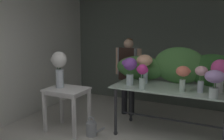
{
  "coord_description": "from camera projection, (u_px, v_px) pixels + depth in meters",
  "views": [
    {
      "loc": [
        1.3,
        -2.25,
        1.88
      ],
      "look_at": [
        -0.55,
        1.55,
        1.12
      ],
      "focal_mm": 40.91,
      "sensor_mm": 36.0,
      "label": 1
    }
  ],
  "objects": [
    {
      "name": "vase_lilac_ranunculus",
      "position": [
        214.0,
        80.0,
        3.53
      ],
      "size": [
        0.27,
        0.27,
        0.4
      ],
      "color": "silver",
      "rests_on": "display_table_glass"
    },
    {
      "name": "side_table_white",
      "position": [
        67.0,
        95.0,
        4.47
      ],
      "size": [
        0.7,
        0.56,
        0.77
      ],
      "color": "white",
      "rests_on": "ground"
    },
    {
      "name": "florist",
      "position": [
        128.0,
        68.0,
        5.23
      ],
      "size": [
        0.56,
        0.24,
        1.6
      ],
      "color": "#232328",
      "rests_on": "ground"
    },
    {
      "name": "display_table_glass",
      "position": [
        171.0,
        95.0,
        4.21
      ],
      "size": [
        1.9,
        0.91,
        0.86
      ],
      "color": "#B4CBBB",
      "rests_on": "ground"
    },
    {
      "name": "ground_plane",
      "position": [
        147.0,
        132.0,
        4.49
      ],
      "size": [
        7.99,
        7.99,
        0.0
      ],
      "primitive_type": "plane",
      "color": "beige"
    },
    {
      "name": "foliage_backdrop",
      "position": [
        174.0,
        68.0,
        4.46
      ],
      "size": [
        2.16,
        0.29,
        0.64
      ],
      "color": "#477F3D",
      "rests_on": "display_table_glass"
    },
    {
      "name": "vase_white_roses_tall",
      "position": [
        59.0,
        65.0,
        4.44
      ],
      "size": [
        0.31,
        0.27,
        0.64
      ],
      "color": "silver",
      "rests_on": "side_table_white"
    },
    {
      "name": "vase_fuchsia_snapdragons",
      "position": [
        220.0,
        72.0,
        3.84
      ],
      "size": [
        0.27,
        0.27,
        0.5
      ],
      "color": "silver",
      "rests_on": "display_table_glass"
    },
    {
      "name": "wall_back",
      "position": [
        173.0,
        43.0,
        5.84
      ],
      "size": [
        5.08,
        0.12,
        2.91
      ],
      "primitive_type": "cube",
      "color": "slate",
      "rests_on": "ground"
    },
    {
      "name": "vase_coral_roses",
      "position": [
        183.0,
        75.0,
        3.87
      ],
      "size": [
        0.22,
        0.21,
        0.4
      ],
      "color": "silver",
      "rests_on": "display_table_glass"
    },
    {
      "name": "wall_left",
      "position": [
        32.0,
        45.0,
        5.32
      ],
      "size": [
        0.12,
        3.75,
        2.91
      ],
      "primitive_type": "cube",
      "color": "silver",
      "rests_on": "ground"
    },
    {
      "name": "vase_violet_lilies",
      "position": [
        130.0,
        68.0,
        4.31
      ],
      "size": [
        0.27,
        0.24,
        0.47
      ],
      "color": "silver",
      "rests_on": "display_table_glass"
    },
    {
      "name": "vase_peach_peonies",
      "position": [
        145.0,
        64.0,
        4.44
      ],
      "size": [
        0.28,
        0.28,
        0.5
      ],
      "color": "silver",
      "rests_on": "display_table_glass"
    },
    {
      "name": "watering_can",
      "position": [
        92.0,
        129.0,
        4.33
      ],
      "size": [
        0.35,
        0.18,
        0.34
      ],
      "color": "#999EA3",
      "rests_on": "ground"
    },
    {
      "name": "vase_magenta_hydrangea",
      "position": [
        142.0,
        74.0,
        4.04
      ],
      "size": [
        0.19,
        0.17,
        0.4
      ],
      "color": "silver",
      "rests_on": "display_table_glass"
    },
    {
      "name": "vase_blush_stock",
      "position": [
        201.0,
        76.0,
        3.83
      ],
      "size": [
        0.19,
        0.19,
        0.41
      ],
      "color": "silver",
      "rests_on": "display_table_glass"
    }
  ]
}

